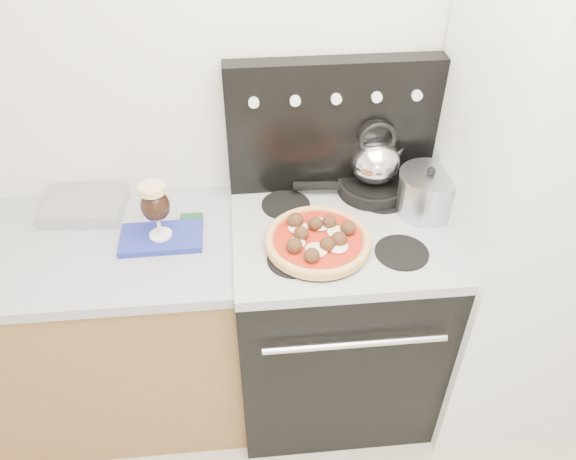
{
  "coord_description": "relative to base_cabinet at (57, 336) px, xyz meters",
  "views": [
    {
      "loc": [
        -0.25,
        -0.32,
        2.17
      ],
      "look_at": [
        -0.12,
        1.05,
        1.03
      ],
      "focal_mm": 35.0,
      "sensor_mm": 36.0,
      "label": 1
    }
  ],
  "objects": [
    {
      "name": "room_shell",
      "position": [
        1.02,
        -0.91,
        0.82
      ],
      "size": [
        3.52,
        3.01,
        2.52
      ],
      "color": "#B6AD99",
      "rests_on": "ground"
    },
    {
      "name": "base_cabinet",
      "position": [
        0.0,
        0.0,
        0.0
      ],
      "size": [
        1.45,
        0.6,
        0.86
      ],
      "primitive_type": "cube",
      "color": "olive",
      "rests_on": "ground"
    },
    {
      "name": "countertop",
      "position": [
        0.0,
        0.0,
        0.45
      ],
      "size": [
        1.48,
        0.63,
        0.04
      ],
      "primitive_type": "cube",
      "color": "#A1A0AB",
      "rests_on": "base_cabinet"
    },
    {
      "name": "stove_body",
      "position": [
        1.1,
        -0.02,
        0.01
      ],
      "size": [
        0.76,
        0.65,
        0.88
      ],
      "primitive_type": "cube",
      "color": "black",
      "rests_on": "ground"
    },
    {
      "name": "cooktop",
      "position": [
        1.1,
        -0.02,
        0.47
      ],
      "size": [
        0.76,
        0.65,
        0.04
      ],
      "primitive_type": "cube",
      "color": "#ADADB2",
      "rests_on": "stove_body"
    },
    {
      "name": "backguard",
      "position": [
        1.1,
        0.25,
        0.74
      ],
      "size": [
        0.76,
        0.08,
        0.5
      ],
      "primitive_type": "cube",
      "color": "black",
      "rests_on": "cooktop"
    },
    {
      "name": "fridge",
      "position": [
        1.8,
        -0.05,
        0.52
      ],
      "size": [
        0.64,
        0.68,
        1.9
      ],
      "primitive_type": "cube",
      "color": "silver",
      "rests_on": "ground"
    },
    {
      "name": "foil_sheet",
      "position": [
        0.19,
        0.18,
        0.5
      ],
      "size": [
        0.3,
        0.23,
        0.06
      ],
      "primitive_type": "cube",
      "rotation": [
        0.0,
        0.0,
        -0.08
      ],
      "color": "silver",
      "rests_on": "countertop"
    },
    {
      "name": "oven_mitt",
      "position": [
        0.48,
        -0.01,
        0.48
      ],
      "size": [
        0.28,
        0.17,
        0.02
      ],
      "primitive_type": "cube",
      "rotation": [
        0.0,
        0.0,
        0.01
      ],
      "color": "navy",
      "rests_on": "countertop"
    },
    {
      "name": "beer_glass",
      "position": [
        0.48,
        -0.01,
        0.6
      ],
      "size": [
        0.11,
        0.11,
        0.21
      ],
      "primitive_type": null,
      "rotation": [
        0.0,
        0.0,
        -0.12
      ],
      "color": "black",
      "rests_on": "oven_mitt"
    },
    {
      "name": "pizza_pan",
      "position": [
        1.01,
        -0.12,
        0.5
      ],
      "size": [
        0.35,
        0.35,
        0.01
      ],
      "primitive_type": "cylinder",
      "rotation": [
        0.0,
        0.0,
        -0.02
      ],
      "color": "#252525",
      "rests_on": "cooktop"
    },
    {
      "name": "pizza",
      "position": [
        1.01,
        -0.12,
        0.53
      ],
      "size": [
        0.41,
        0.41,
        0.05
      ],
      "primitive_type": null,
      "rotation": [
        0.0,
        0.0,
        -0.18
      ],
      "color": "#D7B157",
      "rests_on": "pizza_pan"
    },
    {
      "name": "skillet",
      "position": [
        1.26,
        0.18,
        0.51
      ],
      "size": [
        0.29,
        0.29,
        0.05
      ],
      "primitive_type": "cylinder",
      "rotation": [
        0.0,
        0.0,
        -0.1
      ],
      "color": "black",
      "rests_on": "cooktop"
    },
    {
      "name": "tea_kettle",
      "position": [
        1.26,
        0.18,
        0.64
      ],
      "size": [
        0.23,
        0.23,
        0.21
      ],
      "primitive_type": null,
      "rotation": [
        0.0,
        0.0,
        -0.26
      ],
      "color": "silver",
      "rests_on": "skillet"
    },
    {
      "name": "stock_pot",
      "position": [
        1.42,
        0.04,
        0.57
      ],
      "size": [
        0.23,
        0.23,
        0.15
      ],
      "primitive_type": "cylinder",
      "rotation": [
        0.0,
        0.0,
        -0.1
      ],
      "color": "#B1B2BB",
      "rests_on": "cooktop"
    }
  ]
}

